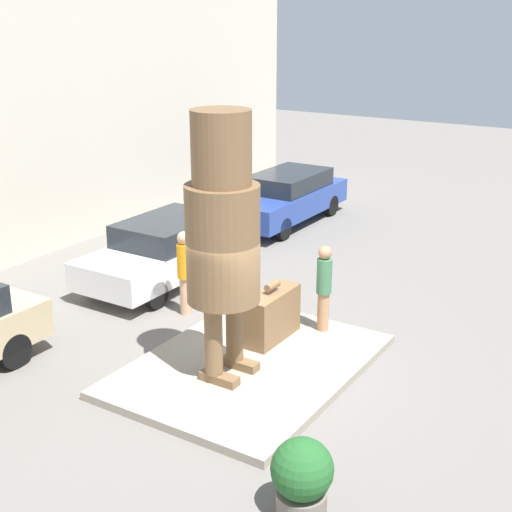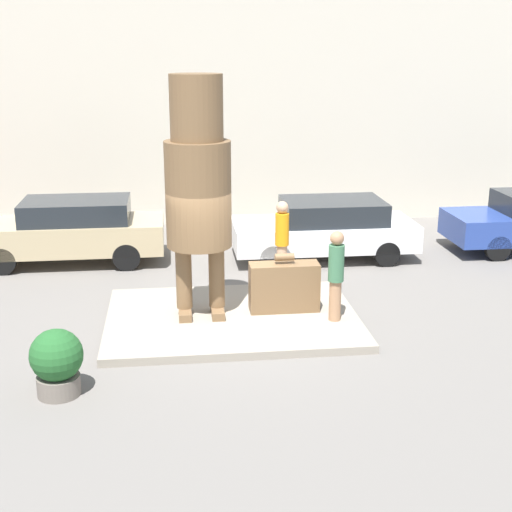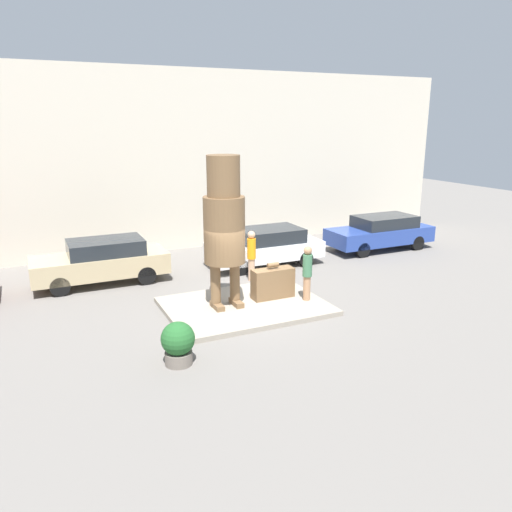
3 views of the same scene
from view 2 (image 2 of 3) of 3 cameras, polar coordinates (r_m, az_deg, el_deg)
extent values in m
plane|color=slate|center=(13.58, -1.91, -5.32)|extent=(60.00, 60.00, 0.00)
cube|color=gray|center=(13.55, -1.92, -5.03)|extent=(4.71, 3.50, 0.15)
cube|color=beige|center=(20.75, -4.02, 13.04)|extent=(28.00, 0.60, 7.61)
cube|color=brown|center=(13.49, -5.70, -4.54)|extent=(0.24, 0.69, 0.15)
cube|color=brown|center=(13.51, -3.09, -4.45)|extent=(0.24, 0.69, 0.15)
cylinder|color=brown|center=(13.36, -5.79, -1.68)|extent=(0.30, 0.30, 1.20)
cylinder|color=brown|center=(13.38, -3.17, -1.59)|extent=(0.30, 0.30, 1.20)
cylinder|color=brown|center=(12.96, -4.63, 4.95)|extent=(1.20, 1.20, 1.93)
cylinder|color=brown|center=(12.75, -4.79, 11.75)|extent=(0.94, 0.94, 1.16)
cube|color=brown|center=(13.63, 2.26, -2.49)|extent=(1.32, 0.47, 0.93)
cylinder|color=brown|center=(13.45, 2.29, -0.09)|extent=(0.36, 0.14, 0.14)
cylinder|color=#A87A56|center=(13.24, 6.34, -3.55)|extent=(0.22, 0.22, 0.76)
cylinder|color=#3D704C|center=(13.01, 6.44, -0.56)|extent=(0.29, 0.29, 0.68)
sphere|color=#A87A56|center=(12.88, 6.51, 1.43)|extent=(0.25, 0.25, 0.25)
cube|color=tan|center=(17.63, -14.79, 1.60)|extent=(4.53, 1.75, 0.71)
cube|color=#1E2328|center=(17.45, -14.20, 3.56)|extent=(2.49, 1.58, 0.51)
cylinder|color=black|center=(17.24, -19.66, -0.39)|extent=(0.64, 0.18, 0.64)
cylinder|color=black|center=(18.71, -18.66, 0.99)|extent=(0.64, 0.18, 0.64)
cylinder|color=black|center=(16.82, -10.32, -0.08)|extent=(0.64, 0.18, 0.64)
cylinder|color=black|center=(18.33, -10.05, 1.31)|extent=(0.64, 0.18, 0.64)
cube|color=silver|center=(17.51, 5.40, 1.77)|extent=(4.42, 1.87, 0.63)
cube|color=#1E2328|center=(17.42, 6.16, 3.63)|extent=(2.43, 1.68, 0.53)
cylinder|color=black|center=(16.56, 1.34, -0.15)|extent=(0.60, 0.18, 0.60)
cylinder|color=black|center=(18.17, 0.59, 1.37)|extent=(0.60, 0.18, 0.60)
cylinder|color=black|center=(17.15, 10.43, 0.17)|extent=(0.60, 0.18, 0.60)
cylinder|color=black|center=(18.71, 8.94, 1.61)|extent=(0.60, 0.18, 0.60)
cylinder|color=black|center=(18.27, 18.78, 0.60)|extent=(0.63, 0.18, 0.63)
cylinder|color=black|center=(19.68, 16.83, 1.88)|extent=(0.63, 0.18, 0.63)
cylinder|color=#70665B|center=(11.25, -15.49, -9.93)|extent=(0.64, 0.64, 0.30)
sphere|color=#235B28|center=(11.05, -15.69, -7.65)|extent=(0.79, 0.79, 0.79)
cylinder|color=tan|center=(15.87, 2.07, -0.51)|extent=(0.23, 0.23, 0.81)
cylinder|color=orange|center=(15.67, 2.10, 2.15)|extent=(0.30, 0.30, 0.72)
sphere|color=tan|center=(15.55, 2.12, 3.91)|extent=(0.27, 0.27, 0.27)
camera|label=1|loc=(10.62, -61.35, 13.33)|focal=50.00mm
camera|label=3|loc=(4.67, -102.57, 2.15)|focal=35.00mm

